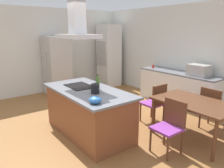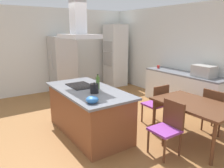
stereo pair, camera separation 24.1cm
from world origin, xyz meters
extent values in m
plane|color=#936033|center=(0.00, 1.50, 0.00)|extent=(16.00, 16.00, 0.00)
cube|color=silver|center=(0.00, 3.25, 1.35)|extent=(7.20, 0.10, 2.70)
cube|color=silver|center=(-3.45, 1.00, 1.35)|extent=(0.10, 8.80, 2.70)
cube|color=brown|center=(0.00, 0.00, 0.43)|extent=(1.91, 0.91, 0.86)
cube|color=slate|center=(0.00, 0.00, 0.88)|extent=(2.01, 1.01, 0.04)
cube|color=black|center=(-0.32, 0.00, 0.91)|extent=(0.60, 0.44, 0.01)
cylinder|color=black|center=(0.29, -0.02, 0.99)|extent=(0.16, 0.16, 0.17)
sphere|color=black|center=(0.29, -0.02, 1.08)|extent=(0.03, 0.03, 0.03)
cone|color=black|center=(0.39, -0.02, 0.99)|extent=(0.06, 0.03, 0.04)
cylinder|color=#47722D|center=(0.09, 0.18, 1.02)|extent=(0.07, 0.07, 0.23)
cylinder|color=#47722D|center=(0.09, 0.18, 1.16)|extent=(0.03, 0.03, 0.05)
cylinder|color=black|center=(0.09, 0.18, 1.19)|extent=(0.04, 0.04, 0.01)
ellipsoid|color=#2D6BB7|center=(0.76, -0.31, 0.96)|extent=(0.20, 0.20, 0.11)
cube|color=silver|center=(-0.01, 2.88, 0.43)|extent=(2.27, 0.62, 0.86)
cube|color=slate|center=(-0.01, 2.88, 0.88)|extent=(2.27, 0.62, 0.04)
cube|color=#B2AFAA|center=(0.56, 2.88, 1.04)|extent=(0.50, 0.38, 0.28)
cylinder|color=red|center=(-0.91, 2.84, 0.95)|extent=(0.08, 0.08, 0.09)
cube|color=silver|center=(-2.90, 2.65, 1.10)|extent=(0.70, 0.64, 2.20)
cube|color=#B2AFAA|center=(-2.90, 2.32, 1.45)|extent=(0.56, 0.02, 0.36)
cube|color=#B2AFAA|center=(-2.90, 2.32, 1.00)|extent=(0.56, 0.02, 0.48)
cube|color=#B2AFAA|center=(-2.98, 0.66, 0.91)|extent=(0.80, 0.70, 1.82)
cylinder|color=beige|center=(-2.93, 0.29, 1.10)|extent=(0.02, 0.02, 0.55)
cube|color=#59331E|center=(1.39, 1.41, 0.73)|extent=(1.40, 0.90, 0.04)
cylinder|color=#59331E|center=(0.77, 1.04, 0.35)|extent=(0.06, 0.06, 0.71)
cylinder|color=#59331E|center=(2.01, 1.04, 0.35)|extent=(0.06, 0.06, 0.71)
cylinder|color=#59331E|center=(0.77, 1.78, 0.35)|extent=(0.06, 0.06, 0.71)
cube|color=purple|center=(1.39, 2.16, 0.43)|extent=(0.42, 0.42, 0.04)
cube|color=#59331E|center=(1.39, 1.97, 0.67)|extent=(0.42, 0.04, 0.44)
cylinder|color=#59331E|center=(1.21, 2.34, 0.21)|extent=(0.04, 0.04, 0.41)
cylinder|color=#59331E|center=(1.21, 1.98, 0.21)|extent=(0.04, 0.04, 0.41)
cylinder|color=#59331E|center=(1.57, 1.98, 0.21)|extent=(0.04, 0.04, 0.41)
cube|color=purple|center=(1.39, 0.66, 0.43)|extent=(0.42, 0.42, 0.04)
cube|color=#59331E|center=(1.39, 0.85, 0.67)|extent=(0.42, 0.04, 0.44)
cylinder|color=#59331E|center=(1.57, 0.48, 0.21)|extent=(0.04, 0.04, 0.41)
cylinder|color=#59331E|center=(1.21, 0.48, 0.21)|extent=(0.04, 0.04, 0.41)
cylinder|color=#59331E|center=(1.57, 0.84, 0.21)|extent=(0.04, 0.04, 0.41)
cylinder|color=#59331E|center=(1.21, 0.84, 0.21)|extent=(0.04, 0.04, 0.41)
cube|color=purple|center=(0.39, 1.41, 0.43)|extent=(0.42, 0.42, 0.04)
cube|color=#59331E|center=(0.58, 1.41, 0.67)|extent=(0.04, 0.42, 0.44)
cylinder|color=#59331E|center=(0.21, 1.23, 0.21)|extent=(0.04, 0.04, 0.41)
cylinder|color=#59331E|center=(0.21, 1.59, 0.21)|extent=(0.04, 0.04, 0.41)
cylinder|color=#59331E|center=(0.57, 1.23, 0.21)|extent=(0.04, 0.04, 0.41)
cylinder|color=#59331E|center=(0.57, 1.59, 0.21)|extent=(0.04, 0.04, 0.41)
cube|color=#ADADB2|center=(-0.32, 0.00, 1.89)|extent=(0.90, 0.55, 0.08)
cube|color=#ADADB2|center=(-0.32, 0.00, 2.28)|extent=(0.28, 0.24, 0.70)
camera|label=1|loc=(3.43, -2.02, 2.01)|focal=34.43mm
camera|label=2|loc=(3.57, -1.82, 2.01)|focal=34.43mm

